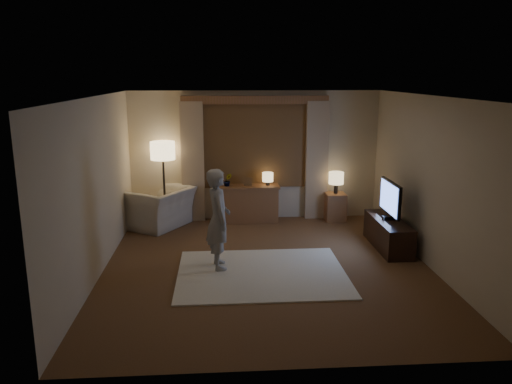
{
  "coord_description": "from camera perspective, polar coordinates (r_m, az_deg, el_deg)",
  "views": [
    {
      "loc": [
        -0.69,
        -7.2,
        2.91
      ],
      "look_at": [
        -0.13,
        0.6,
        1.06
      ],
      "focal_mm": 35.0,
      "sensor_mm": 36.0,
      "label": 1
    }
  ],
  "objects": [
    {
      "name": "armchair",
      "position": [
        9.88,
        -10.98,
        -1.77
      ],
      "size": [
        1.49,
        1.54,
        0.76
      ],
      "primitive_type": "imported",
      "rotation": [
        0.0,
        0.0,
        -2.14
      ],
      "color": "beige",
      "rests_on": "floor"
    },
    {
      "name": "table_lamp_side",
      "position": [
        10.13,
        9.15,
        1.52
      ],
      "size": [
        0.3,
        0.3,
        0.44
      ],
      "color": "black",
      "rests_on": "side_table"
    },
    {
      "name": "table_lamp_sideboard",
      "position": [
        9.95,
        1.35,
        1.66
      ],
      "size": [
        0.22,
        0.22,
        0.3
      ],
      "color": "black",
      "rests_on": "sideboard"
    },
    {
      "name": "tv",
      "position": [
        8.69,
        15.1,
        -0.75
      ],
      "size": [
        0.22,
        0.92,
        0.66
      ],
      "color": "black",
      "rests_on": "tv_stand"
    },
    {
      "name": "side_table",
      "position": [
        10.27,
        9.03,
        -1.69
      ],
      "size": [
        0.4,
        0.4,
        0.56
      ],
      "primitive_type": "cube",
      "color": "brown",
      "rests_on": "floor"
    },
    {
      "name": "rug",
      "position": [
        7.55,
        0.66,
        -9.27
      ],
      "size": [
        2.5,
        2.0,
        0.02
      ],
      "primitive_type": "cube",
      "color": "#F1E2CB",
      "rests_on": "floor"
    },
    {
      "name": "plant",
      "position": [
        9.92,
        -3.26,
        1.32
      ],
      "size": [
        0.17,
        0.13,
        0.3
      ],
      "primitive_type": "imported",
      "color": "#999999",
      "rests_on": "sideboard"
    },
    {
      "name": "picture_frame",
      "position": [
        9.95,
        -0.95,
        1.07
      ],
      "size": [
        0.16,
        0.02,
        0.2
      ],
      "primitive_type": "cube",
      "color": "brown",
      "rests_on": "sideboard"
    },
    {
      "name": "sideboard",
      "position": [
        10.05,
        -0.94,
        -1.44
      ],
      "size": [
        1.2,
        0.4,
        0.7
      ],
      "primitive_type": "cube",
      "color": "brown",
      "rests_on": "floor"
    },
    {
      "name": "person",
      "position": [
        7.53,
        -4.33,
        -3.08
      ],
      "size": [
        0.45,
        0.61,
        1.54
      ],
      "primitive_type": "imported",
      "rotation": [
        0.0,
        0.0,
        1.73
      ],
      "color": "#A29C96",
      "rests_on": "rug"
    },
    {
      "name": "tv_stand",
      "position": [
        8.86,
        14.87,
        -4.62
      ],
      "size": [
        0.45,
        1.4,
        0.5
      ],
      "primitive_type": "cube",
      "color": "black",
      "rests_on": "floor"
    },
    {
      "name": "floor_lamp",
      "position": [
        9.89,
        -10.6,
        4.16
      ],
      "size": [
        0.48,
        0.48,
        1.64
      ],
      "color": "black",
      "rests_on": "floor"
    },
    {
      "name": "room",
      "position": [
        7.9,
        1.0,
        1.81
      ],
      "size": [
        5.04,
        5.54,
        2.64
      ],
      "color": "brown",
      "rests_on": "ground"
    }
  ]
}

